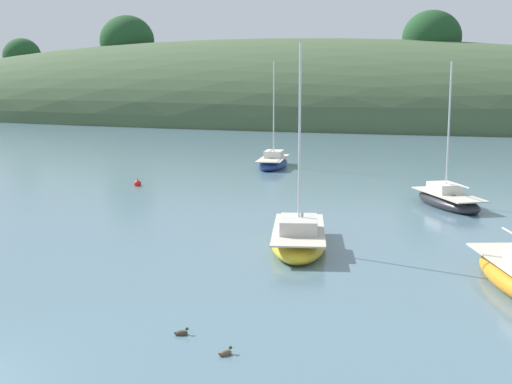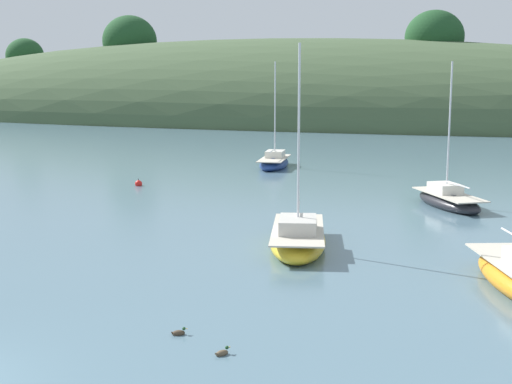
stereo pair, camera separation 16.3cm
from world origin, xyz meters
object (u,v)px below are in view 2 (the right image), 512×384
Objects in this scene: sailboat_blue_center at (298,238)px; mooring_buoy_channel at (139,184)px; duck_trailing at (222,353)px; duck_lead at (179,333)px; sailboat_navy_dinghy at (448,200)px; sailboat_teal_outer at (274,162)px.

sailboat_blue_center reaches higher than mooring_buoy_channel.
mooring_buoy_channel is at bearing 124.64° from duck_trailing.
mooring_buoy_channel is 1.36× the size of duck_lead.
sailboat_navy_dinghy reaches higher than duck_lead.
duck_trailing is at bearing -72.46° from sailboat_teal_outer.
sailboat_navy_dinghy is at bearing 82.23° from duck_trailing.
sailboat_teal_outer is 12.23m from mooring_buoy_channel.
sailboat_teal_outer is 33.91m from duck_lead.
duck_lead is at bearing -90.29° from sailboat_blue_center.
sailboat_navy_dinghy is 19.01× the size of duck_lead.
sailboat_navy_dinghy is at bearing 77.76° from duck_lead.
sailboat_teal_outer reaches higher than sailboat_navy_dinghy.
duck_lead is (13.78, -21.44, -0.07)m from mooring_buoy_channel.
sailboat_navy_dinghy is at bearing -0.89° from mooring_buoy_channel.
sailboat_teal_outer is at bearing 111.74° from sailboat_blue_center.
sailboat_navy_dinghy is 0.94× the size of sailboat_blue_center.
duck_lead is (-1.59, 0.82, 0.00)m from duck_trailing.
mooring_buoy_channel is (-4.78, -11.26, -0.24)m from sailboat_teal_outer.
duck_trailing is at bearing -55.36° from mooring_buoy_channel.
duck_lead is (-4.59, -21.15, -0.29)m from sailboat_navy_dinghy.
sailboat_teal_outer is (-13.59, 11.54, 0.01)m from sailboat_navy_dinghy.
duck_lead is at bearing 152.84° from duck_trailing.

